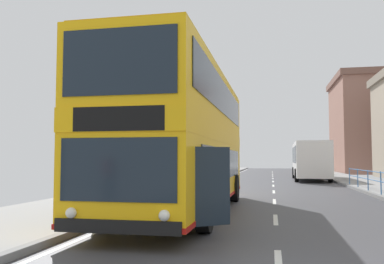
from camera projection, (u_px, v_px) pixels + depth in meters
name	position (u px, v px, depth m)	size (l,w,h in m)	color
double_decker_bus_main	(185.00, 139.00, 12.63)	(3.19, 11.14, 4.29)	#F4B20F
background_bus_far_lane	(310.00, 160.00, 32.07)	(2.74, 9.77, 2.91)	white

